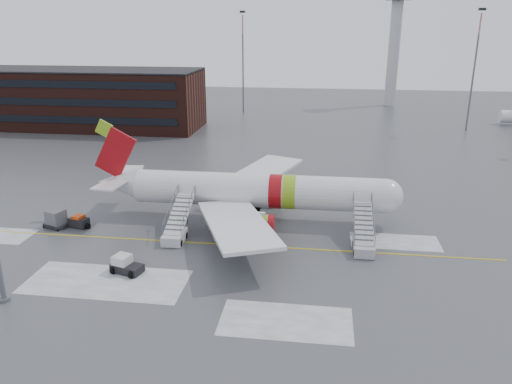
# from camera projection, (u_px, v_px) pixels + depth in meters

# --- Properties ---
(ground) EXTENTS (260.00, 260.00, 0.00)m
(ground) POSITION_uv_depth(u_px,v_px,m) (201.00, 239.00, 52.05)
(ground) COLOR #494C4F
(ground) RESTS_ON ground
(airliner) EXTENTS (35.03, 32.97, 11.18)m
(airliner) POSITION_uv_depth(u_px,v_px,m) (250.00, 191.00, 56.25)
(airliner) COLOR silver
(airliner) RESTS_ON ground
(airstair_fwd) EXTENTS (2.05, 7.70, 3.48)m
(airstair_fwd) POSITION_uv_depth(u_px,v_px,m) (363.00, 240.00, 49.30)
(airstair_fwd) COLOR #A3A5AA
(airstair_fwd) RESTS_ON ground
(airstair_aft) EXTENTS (2.05, 7.70, 3.48)m
(airstair_aft) POSITION_uv_depth(u_px,v_px,m) (176.00, 229.00, 51.73)
(airstair_aft) COLOR silver
(airstair_aft) RESTS_ON ground
(pushback_tug) EXTENTS (3.11, 2.66, 1.60)m
(pushback_tug) POSITION_uv_depth(u_px,v_px,m) (125.00, 265.00, 44.88)
(pushback_tug) COLOR black
(pushback_tug) RESTS_ON ground
(uld_container) EXTENTS (2.86, 2.45, 1.98)m
(uld_container) POSITION_uv_depth(u_px,v_px,m) (56.00, 219.00, 54.78)
(uld_container) COLOR black
(uld_container) RESTS_ON ground
(baggage_tractor) EXTENTS (2.78, 1.72, 1.38)m
(baggage_tractor) POSITION_uv_depth(u_px,v_px,m) (79.00, 222.00, 54.90)
(baggage_tractor) COLOR black
(baggage_tractor) RESTS_ON ground
(terminal_building) EXTENTS (62.00, 16.11, 12.30)m
(terminal_building) POSITION_uv_depth(u_px,v_px,m) (57.00, 98.00, 107.40)
(terminal_building) COLOR #3F1E16
(terminal_building) RESTS_ON ground
(control_tower) EXTENTS (6.40, 6.40, 30.00)m
(control_tower) POSITION_uv_depth(u_px,v_px,m) (395.00, 34.00, 131.39)
(control_tower) COLOR #B2B5BA
(control_tower) RESTS_ON ground
(light_mast_far_ne) EXTENTS (1.20, 1.20, 24.25)m
(light_mast_far_ne) POSITION_uv_depth(u_px,v_px,m) (475.00, 63.00, 100.46)
(light_mast_far_ne) COLOR #595B60
(light_mast_far_ne) RESTS_ON ground
(light_mast_far_n) EXTENTS (1.20, 1.20, 24.25)m
(light_mast_far_n) POSITION_uv_depth(u_px,v_px,m) (243.00, 56.00, 121.85)
(light_mast_far_n) COLOR #595B60
(light_mast_far_n) RESTS_ON ground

